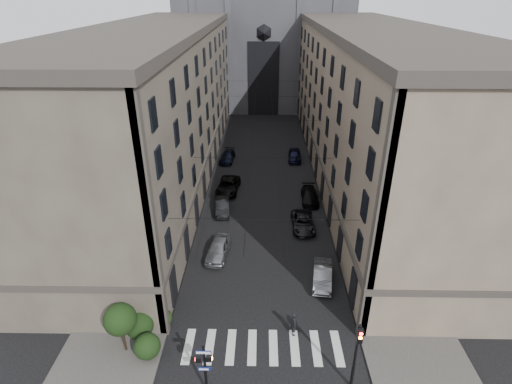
# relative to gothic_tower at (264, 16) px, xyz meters

# --- Properties ---
(sidewalk_left) EXTENTS (7.00, 80.00, 0.15)m
(sidewalk_left) POSITION_rel_gothic_tower_xyz_m (-10.50, -38.96, -17.72)
(sidewalk_left) COLOR #383533
(sidewalk_left) RESTS_ON ground
(sidewalk_right) EXTENTS (7.00, 80.00, 0.15)m
(sidewalk_right) POSITION_rel_gothic_tower_xyz_m (10.50, -38.96, -17.72)
(sidewalk_right) COLOR #383533
(sidewalk_right) RESTS_ON ground
(zebra_crossing) EXTENTS (11.00, 3.20, 0.01)m
(zebra_crossing) POSITION_rel_gothic_tower_xyz_m (0.00, -69.96, -17.79)
(zebra_crossing) COLOR beige
(zebra_crossing) RESTS_ON ground
(building_left) EXTENTS (13.60, 60.60, 18.85)m
(building_left) POSITION_rel_gothic_tower_xyz_m (-13.44, -38.96, -8.45)
(building_left) COLOR #453D34
(building_left) RESTS_ON ground
(building_right) EXTENTS (13.60, 60.60, 18.85)m
(building_right) POSITION_rel_gothic_tower_xyz_m (13.44, -38.96, -8.45)
(building_right) COLOR brown
(building_right) RESTS_ON ground
(gothic_tower) EXTENTS (35.00, 23.00, 58.00)m
(gothic_tower) POSITION_rel_gothic_tower_xyz_m (0.00, 0.00, 0.00)
(gothic_tower) COLOR #2D2D33
(gothic_tower) RESTS_ON ground
(pedestrian_signal_left) EXTENTS (1.02, 0.38, 4.00)m
(pedestrian_signal_left) POSITION_rel_gothic_tower_xyz_m (-3.51, -73.46, -15.48)
(pedestrian_signal_left) COLOR black
(pedestrian_signal_left) RESTS_ON ground
(traffic_light_right) EXTENTS (0.34, 0.50, 5.20)m
(traffic_light_right) POSITION_rel_gothic_tower_xyz_m (5.60, -73.04, -14.51)
(traffic_light_right) COLOR black
(traffic_light_right) RESTS_ON ground
(shrub_cluster) EXTENTS (3.90, 4.40, 3.90)m
(shrub_cluster) POSITION_rel_gothic_tower_xyz_m (-8.72, -69.95, -16.00)
(shrub_cluster) COLOR black
(shrub_cluster) RESTS_ON sidewalk_left
(tram_wires) EXTENTS (14.00, 60.00, 0.43)m
(tram_wires) POSITION_rel_gothic_tower_xyz_m (0.00, -39.33, -10.55)
(tram_wires) COLOR black
(tram_wires) RESTS_ON ground
(car_left_near) EXTENTS (2.47, 4.86, 1.58)m
(car_left_near) POSITION_rel_gothic_tower_xyz_m (-4.20, -59.19, -17.01)
(car_left_near) COLOR gray
(car_left_near) RESTS_ON ground
(car_left_midnear) EXTENTS (1.89, 4.47, 1.43)m
(car_left_midnear) POSITION_rel_gothic_tower_xyz_m (-4.56, -50.82, -17.08)
(car_left_midnear) COLOR black
(car_left_midnear) RESTS_ON ground
(car_left_midfar) EXTENTS (3.01, 5.67, 1.52)m
(car_left_midfar) POSITION_rel_gothic_tower_xyz_m (-4.36, -45.56, -17.04)
(car_left_midfar) COLOR black
(car_left_midfar) RESTS_ON ground
(car_left_far) EXTENTS (2.30, 4.81, 1.35)m
(car_left_far) POSITION_rel_gothic_tower_xyz_m (-5.24, -35.63, -17.12)
(car_left_far) COLOR black
(car_left_far) RESTS_ON ground
(car_right_near) EXTENTS (2.13, 4.58, 1.45)m
(car_right_near) POSITION_rel_gothic_tower_xyz_m (5.08, -62.83, -17.07)
(car_right_near) COLOR slate
(car_right_near) RESTS_ON ground
(car_right_midnear) EXTENTS (2.33, 4.97, 1.38)m
(car_right_midnear) POSITION_rel_gothic_tower_xyz_m (4.20, -54.05, -17.11)
(car_right_midnear) COLOR black
(car_right_midnear) RESTS_ON ground
(car_right_midfar) EXTENTS (2.06, 4.83, 1.39)m
(car_right_midfar) POSITION_rel_gothic_tower_xyz_m (5.55, -47.99, -17.10)
(car_right_midfar) COLOR black
(car_right_midfar) RESTS_ON ground
(car_right_far) EXTENTS (2.11, 4.68, 1.56)m
(car_right_far) POSITION_rel_gothic_tower_xyz_m (4.65, -35.10, -17.02)
(car_right_far) COLOR black
(car_right_far) RESTS_ON ground
(pedestrian) EXTENTS (0.49, 0.73, 1.95)m
(pedestrian) POSITION_rel_gothic_tower_xyz_m (2.26, -68.67, -16.82)
(pedestrian) COLOR black
(pedestrian) RESTS_ON ground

